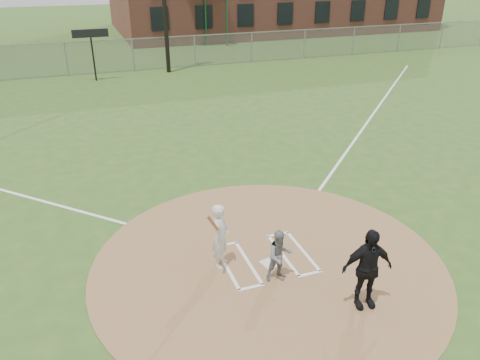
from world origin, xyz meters
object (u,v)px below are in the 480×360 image
object	(u,v)px
catcher	(280,256)
batter_at_plate	(221,236)
umpire	(367,269)
home_plate	(271,263)

from	to	relation	value
catcher	batter_at_plate	world-z (taller)	batter_at_plate
catcher	umpire	world-z (taller)	umpire
home_plate	umpire	world-z (taller)	umpire
home_plate	umpire	xyz separation A→B (m)	(1.25, -1.96, 0.89)
home_plate	batter_at_plate	bearing A→B (deg)	161.54
catcher	batter_at_plate	size ratio (longest dim) A/B	0.69
home_plate	catcher	xyz separation A→B (m)	(-0.04, -0.56, 0.60)
home_plate	catcher	world-z (taller)	catcher
home_plate	catcher	bearing A→B (deg)	-94.39
umpire	batter_at_plate	xyz separation A→B (m)	(-2.37, 2.33, -0.10)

